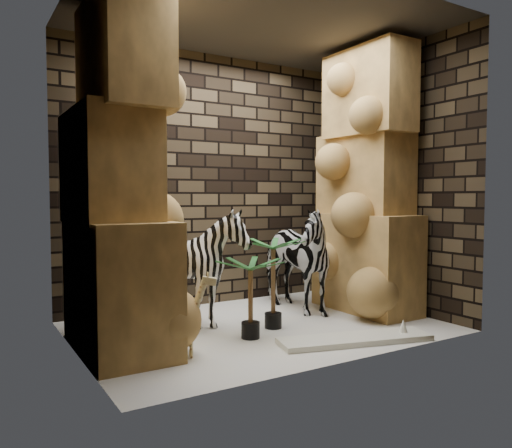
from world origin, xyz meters
TOP-DOWN VIEW (x-y plane):
  - floor at (0.00, 0.00)m, footprint 3.50×3.50m
  - ceiling at (0.00, 0.00)m, footprint 3.50×3.50m
  - wall_back at (0.00, 1.25)m, footprint 3.50×0.00m
  - wall_front at (0.00, -1.25)m, footprint 3.50×0.00m
  - wall_left at (-1.75, 0.00)m, footprint 0.00×3.00m
  - wall_right at (1.75, 0.00)m, footprint 0.00×3.00m
  - rock_pillar_left at (-1.40, 0.00)m, footprint 0.68×1.30m
  - rock_pillar_right at (1.42, 0.00)m, footprint 0.58×1.25m
  - zebra_right at (0.67, 0.42)m, footprint 0.64×1.18m
  - zebra_left at (-0.55, 0.34)m, footprint 1.29×1.44m
  - giraffe_toy at (-1.05, -0.47)m, footprint 0.38×0.24m
  - palm_front at (0.09, -0.10)m, footprint 0.36×0.36m
  - palm_back at (-0.28, -0.29)m, footprint 0.36×0.36m
  - surfboard at (0.46, -0.88)m, footprint 1.44×0.69m

SIDE VIEW (x-z plane):
  - floor at x=0.00m, z-range 0.00..0.00m
  - surfboard at x=0.46m, z-range 0.00..0.05m
  - giraffe_toy at x=-1.05m, z-range 0.00..0.71m
  - palm_back at x=-0.28m, z-range 0.00..0.74m
  - palm_front at x=0.09m, z-range 0.00..0.90m
  - zebra_left at x=-0.55m, z-range 0.00..1.08m
  - zebra_right at x=0.67m, z-range 0.00..1.39m
  - wall_back at x=0.00m, z-range -0.25..3.25m
  - wall_front at x=0.00m, z-range -0.25..3.25m
  - wall_left at x=-1.75m, z-range 0.00..3.00m
  - wall_right at x=1.75m, z-range 0.00..3.00m
  - rock_pillar_left at x=-1.40m, z-range 0.00..3.00m
  - rock_pillar_right at x=1.42m, z-range 0.00..3.00m
  - ceiling at x=0.00m, z-range 3.00..3.00m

